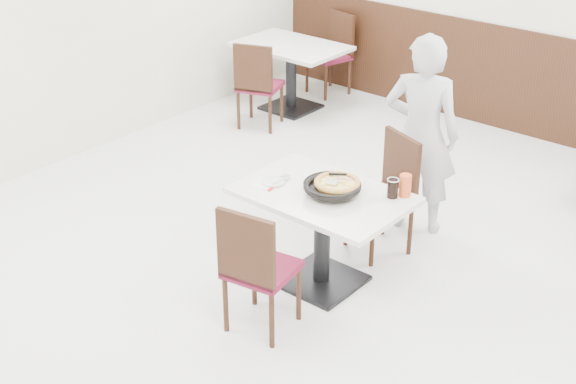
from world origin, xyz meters
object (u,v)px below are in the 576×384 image
Objects in this scene: red_cup at (405,185)px; main_table at (322,239)px; side_plate at (274,182)px; pizza at (337,185)px; pizza_pan at (332,189)px; cola_glass at (393,189)px; bg_table_left at (291,77)px; chair_near at (262,266)px; bg_chair_left_far at (329,55)px; diner_person at (421,135)px; chair_far at (380,196)px; bg_chair_left_near at (260,84)px.

main_table is at bearing -144.53° from red_cup.
main_table is 0.54m from side_plate.
main_table is 0.45m from pizza.
cola_glass reaches higher than pizza_pan.
chair_near is at bearing -53.00° from bg_table_left.
chair_near reaches higher than bg_table_left.
bg_chair_left_far is (-2.51, 3.27, -0.32)m from pizza_pan.
diner_person reaches higher than main_table.
bg_chair_left_far is (-2.50, 2.63, 0.00)m from chair_far.
bg_chair_left_far is (-2.86, 3.03, -0.34)m from cola_glass.
chair_near is 3.60m from bg_chair_left_near.
bg_table_left is (-2.87, 2.36, -0.44)m from cola_glass.
bg_chair_left_far is (-2.91, 2.96, -0.35)m from red_cup.
chair_far and bg_chair_left_near have the same top height.
chair_far is at bearing 85.59° from main_table.
red_cup is 3.74m from bg_table_left.
bg_chair_left_near is 1.28m from bg_chair_left_far.
chair_far is 7.31× the size of cola_glass.
chair_far reaches higher than pizza.
bg_table_left is (-2.93, 2.28, -0.45)m from red_cup.
diner_person is at bearing 89.38° from pizza_pan.
main_table is 7.37× the size of side_plate.
pizza is (0.08, 0.07, 0.44)m from main_table.
bg_table_left is (-2.54, 2.55, -0.44)m from pizza.
side_plate is 1.02× the size of red_cup.
chair_far is 0.64m from cola_glass.
main_table is at bearing -139.20° from pizza.
pizza_pan is 0.35× the size of bg_chair_left_far.
bg_table_left is at bearing -17.14° from chair_far.
main_table is at bearing 81.38° from chair_near.
pizza_pan is at bearing 16.20° from side_plate.
diner_person is at bearing 78.10° from chair_near.
pizza is at bearing 21.34° from side_plate.
pizza_pan is 0.20× the size of diner_person.
bg_chair_left_far is (-2.46, 3.96, 0.00)m from chair_near.
main_table is 1.26× the size of bg_chair_left_near.
chair_near reaches higher than red_cup.
pizza is at bearing 142.37° from bg_chair_left_far.
bg_table_left is at bearing 140.61° from cola_glass.
cola_glass is at bearing 147.62° from bg_chair_left_far.
cola_glass is at bearing 152.41° from chair_far.
pizza is 0.47m from red_cup.
pizza_pan is at bearing -45.78° from bg_table_left.
side_plate is 1.25× the size of cola_glass.
chair_near is 1.00× the size of chair_far.
chair_far is at bearing 91.28° from pizza_pan.
bg_chair_left_near reaches higher than bg_table_left.
bg_table_left is 0.62m from bg_chair_left_near.
diner_person is at bearing 70.87° from side_plate.
main_table is at bearing 106.33° from chair_far.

